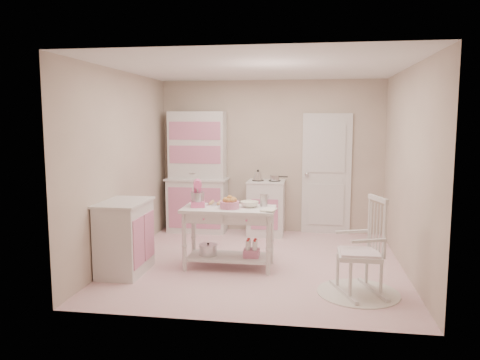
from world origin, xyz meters
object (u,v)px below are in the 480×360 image
object	(u,v)px
rocking_chair	(360,246)
stand_mixer	(198,194)
base_cabinet	(125,237)
work_table	(229,238)
bread_basket	(230,205)
stove	(266,208)
hutch	(197,172)

from	to	relation	value
rocking_chair	stand_mixer	size ratio (longest dim) A/B	3.24
base_cabinet	stand_mixer	world-z (taller)	stand_mixer
base_cabinet	rocking_chair	bearing A→B (deg)	-5.98
work_table	bread_basket	bearing A→B (deg)	-68.20
stove	bread_basket	bearing A→B (deg)	-98.75
base_cabinet	work_table	size ratio (longest dim) A/B	0.77
base_cabinet	bread_basket	size ratio (longest dim) A/B	3.68
hutch	base_cabinet	xyz separation A→B (m)	(-0.38, -2.31, -0.58)
rocking_chair	work_table	world-z (taller)	rocking_chair
hutch	stand_mixer	size ratio (longest dim) A/B	6.12
bread_basket	work_table	bearing A→B (deg)	111.80
stove	base_cabinet	size ratio (longest dim) A/B	1.00
stove	rocking_chair	size ratio (longest dim) A/B	0.84
base_cabinet	work_table	bearing A→B (deg)	17.84
hutch	rocking_chair	world-z (taller)	hutch
base_cabinet	rocking_chair	size ratio (longest dim) A/B	0.84
hutch	bread_basket	xyz separation A→B (m)	(0.91, -1.95, -0.19)
rocking_chair	base_cabinet	bearing A→B (deg)	153.87
hutch	base_cabinet	world-z (taller)	hutch
base_cabinet	work_table	xyz separation A→B (m)	(1.27, 0.41, -0.06)
stove	base_cabinet	bearing A→B (deg)	-125.00
stove	hutch	bearing A→B (deg)	177.61
hutch	bread_basket	distance (m)	2.16
stand_mixer	bread_basket	distance (m)	0.46
bread_basket	stove	bearing A→B (deg)	81.25
base_cabinet	stand_mixer	size ratio (longest dim) A/B	2.71
hutch	rocking_chair	distance (m)	3.63
hutch	work_table	distance (m)	2.19
stove	bread_basket	size ratio (longest dim) A/B	3.68
stove	bread_basket	world-z (taller)	stove
rocking_chair	stove	bearing A→B (deg)	96.54
hutch	work_table	world-z (taller)	hutch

